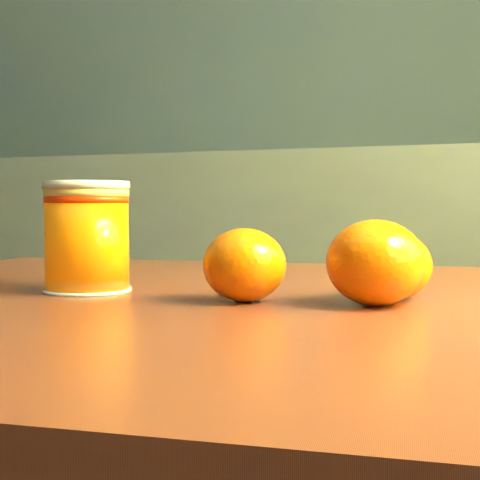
% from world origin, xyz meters
% --- Properties ---
extents(kitchen_counter, '(3.15, 0.60, 0.90)m').
position_xyz_m(kitchen_counter, '(0.00, 1.45, 0.45)').
color(kitchen_counter, '#56565C').
rests_on(kitchen_counter, ground).
extents(table, '(0.98, 0.74, 0.68)m').
position_xyz_m(table, '(0.99, -0.01, 0.59)').
color(table, maroon).
rests_on(table, ground).
extents(juice_glass, '(0.07, 0.07, 0.09)m').
position_xyz_m(juice_glass, '(0.80, -0.04, 0.73)').
color(juice_glass, '#DD6004').
rests_on(juice_glass, table).
extents(orange_front, '(0.06, 0.06, 0.05)m').
position_xyz_m(orange_front, '(1.04, 0.01, 0.71)').
color(orange_front, '#F86304').
rests_on(orange_front, table).
extents(orange_back, '(0.08, 0.08, 0.06)m').
position_xyz_m(orange_back, '(0.94, -0.04, 0.71)').
color(orange_back, '#F86304').
rests_on(orange_back, table).
extents(orange_extra, '(0.08, 0.08, 0.06)m').
position_xyz_m(orange_extra, '(1.04, -0.03, 0.71)').
color(orange_extra, '#F86304').
rests_on(orange_extra, table).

